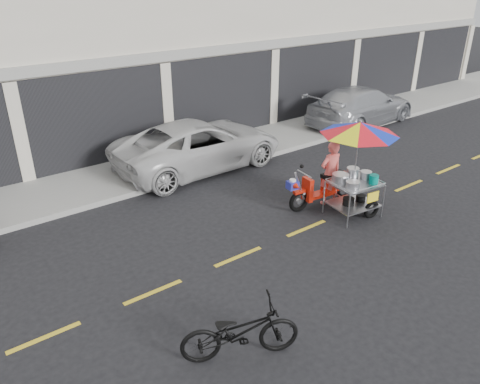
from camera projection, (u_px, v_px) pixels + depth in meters
ground at (306, 228)px, 10.98m from camera, size 90.00×90.00×0.00m
sidewalk at (185, 158)px, 14.91m from camera, size 45.00×3.00×0.15m
shophouse_block at (175, 5)px, 18.32m from camera, size 36.00×8.11×10.40m
centerline at (306, 228)px, 10.97m from camera, size 42.00×0.10×0.01m
white_pickup at (199, 145)px, 14.08m from camera, size 5.30×2.52×1.46m
silver_pickup at (361, 106)px, 18.11m from camera, size 5.22×2.46×1.47m
near_bicycle at (240, 331)px, 7.15m from camera, size 1.96×1.38×0.98m
food_vendor_rig at (347, 154)px, 11.20m from camera, size 2.38×2.11×2.40m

